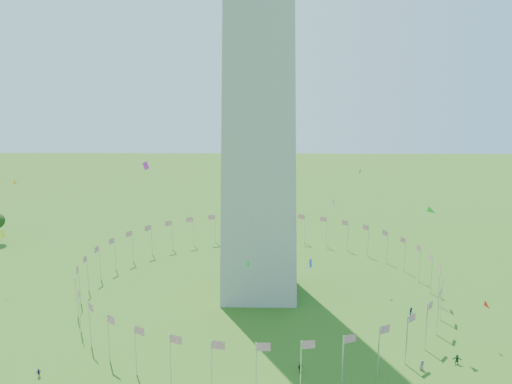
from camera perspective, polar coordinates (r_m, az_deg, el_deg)
flag_ring at (r=117.37m, az=0.31°, el=-9.35°), size 80.24×80.24×9.00m
kites_aloft at (r=86.91m, az=7.57°, el=-5.86°), size 107.45×73.44×38.72m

